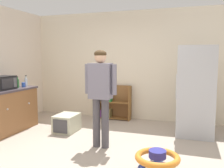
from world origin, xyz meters
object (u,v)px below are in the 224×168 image
Objects in this scene: refrigerator at (196,91)px; green_glass_bottle at (18,83)px; microwave at (2,83)px; teal_cup at (6,85)px; standing_person at (101,90)px; blue_cup at (24,85)px; baby_walker at (157,162)px; bookshelf at (113,104)px; clear_bottle at (26,82)px; pet_carrier at (67,123)px.

green_glass_bottle is (-3.67, -0.73, 0.11)m from refrigerator.
microwave is 0.44m from teal_cup.
standing_person is 3.49× the size of microwave.
standing_person is 2.19m from microwave.
teal_cup and blue_cup have the same top height.
baby_walker is 3.48m from green_glass_bottle.
teal_cup is at bearing -143.65° from bookshelf.
bookshelf is 2.99m from baby_walker.
microwave is at bearing -163.59° from refrigerator.
green_glass_bottle is (-2.12, 0.48, -0.01)m from standing_person.
bookshelf is 3.46× the size of green_glass_bottle.
microwave is at bearing -134.06° from bookshelf.
blue_cup is at bearing 157.50° from baby_walker.
clear_bottle is at bearing 49.89° from teal_cup.
teal_cup is (-0.28, -0.33, -0.05)m from clear_bottle.
clear_bottle is 2.59× the size of blue_cup.
baby_walker is (1.48, -2.60, -0.21)m from bookshelf.
refrigerator is 3.90m from microwave.
teal_cup is at bearing 162.18° from baby_walker.
bookshelf is 2.33m from green_glass_bottle.
bookshelf is at bearing 40.54° from green_glass_bottle.
microwave is (-3.74, -1.10, 0.15)m from refrigerator.
refrigerator reaches higher than blue_cup.
refrigerator is 2.16m from bookshelf.
pet_carrier is 1.54m from microwave.
pet_carrier reaches higher than baby_walker.
pet_carrier is 1.41m from clear_bottle.
bookshelf is 3.46× the size of clear_bottle.
teal_cup is (-2.01, -1.48, 0.58)m from bookshelf.
teal_cup is at bearing -130.11° from clear_bottle.
refrigerator is 2.06m from baby_walker.
refrigerator is 1.06× the size of standing_person.
pet_carrier is (-2.07, 1.26, 0.02)m from baby_walker.
refrigerator is 1.97m from standing_person.
standing_person is at bearing -17.23° from blue_cup.
baby_walker is at bearing -31.38° from pet_carrier.
teal_cup is (-1.42, -0.14, 0.77)m from pet_carrier.
pet_carrier is at bearing 149.05° from standing_person.
bookshelf is 0.51× the size of standing_person.
bookshelf is 1.54× the size of pet_carrier.
microwave is 5.05× the size of blue_cup.
teal_cup is at bearing -174.33° from pet_carrier.
clear_bottle is (-3.69, -0.41, 0.11)m from refrigerator.
baby_walker is at bearing -13.24° from microwave.
blue_cup is at bearing 30.82° from teal_cup.
refrigerator reaches higher than clear_bottle.
green_glass_bottle reaches higher than bookshelf.
bookshelf is 2.17m from clear_bottle.
teal_cup reaches higher than bookshelf.
green_glass_bottle is at bearing -85.81° from clear_bottle.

